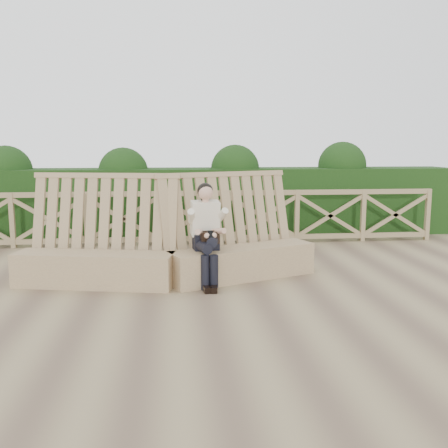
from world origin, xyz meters
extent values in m
plane|color=brown|center=(0.00, 0.00, 0.00)|extent=(60.00, 60.00, 0.00)
cube|color=#896C4E|center=(-1.56, 0.57, 0.24)|extent=(2.34, 0.96, 0.49)
cube|color=#896C4E|center=(-1.50, 0.84, 0.82)|extent=(2.33, 0.92, 1.60)
cube|color=#896C4E|center=(0.62, 0.77, 0.24)|extent=(2.31, 1.32, 0.49)
cube|color=#896C4E|center=(0.52, 1.02, 0.82)|extent=(2.29, 1.28, 1.60)
cube|color=black|center=(0.06, 0.64, 0.60)|extent=(0.40, 0.31, 0.22)
cube|color=beige|center=(0.05, 0.69, 0.94)|extent=(0.44, 0.34, 0.54)
sphere|color=tan|center=(0.06, 0.64, 1.33)|extent=(0.24, 0.24, 0.21)
sphere|color=black|center=(0.05, 0.68, 1.35)|extent=(0.26, 0.26, 0.23)
cylinder|color=black|center=(-0.01, 0.42, 0.58)|extent=(0.21, 0.48, 0.15)
cylinder|color=black|center=(0.15, 0.46, 0.65)|extent=(0.21, 0.49, 0.17)
cylinder|color=black|center=(0.01, 0.20, 0.24)|extent=(0.14, 0.14, 0.49)
cylinder|color=black|center=(0.14, 0.19, 0.24)|extent=(0.14, 0.14, 0.49)
cube|color=black|center=(0.03, 0.10, 0.04)|extent=(0.12, 0.25, 0.08)
cube|color=black|center=(0.13, 0.10, 0.04)|extent=(0.12, 0.25, 0.08)
cube|color=black|center=(0.10, 0.46, 0.70)|extent=(0.28, 0.18, 0.17)
cube|color=black|center=(0.10, 0.30, 0.76)|extent=(0.08, 0.10, 0.12)
cube|color=olive|center=(0.00, 3.50, 1.05)|extent=(10.10, 0.07, 0.10)
cube|color=olive|center=(0.00, 3.50, 0.12)|extent=(10.10, 0.07, 0.10)
cube|color=black|center=(0.00, 4.70, 0.75)|extent=(12.00, 1.20, 1.50)
camera|label=1|loc=(-0.43, -6.57, 2.00)|focal=40.00mm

